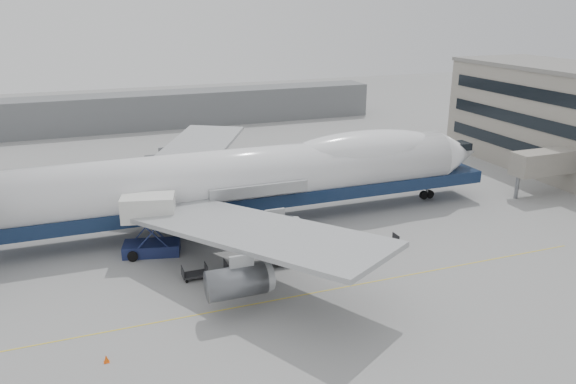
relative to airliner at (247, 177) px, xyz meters
name	(u,v)px	position (x,y,z in m)	size (l,w,h in m)	color
ground	(277,267)	(-0.64, -12.00, -5.62)	(260.00, 260.00, 0.00)	gray
apron_line	(300,295)	(-0.64, -18.00, -5.62)	(60.00, 0.15, 0.01)	gold
hangar	(112,113)	(-10.64, 58.00, -2.12)	(110.00, 8.00, 7.00)	slate
airliner	(247,177)	(0.00, 0.00, 0.00)	(67.00, 55.30, 19.98)	white
catering_truck	(150,222)	(-11.57, -4.64, -2.16)	(6.06, 4.75, 6.23)	navy
traffic_cone	(106,359)	(-17.12, -22.05, -5.35)	(0.40, 0.40, 0.59)	#FA580D
dolly_0	(195,274)	(-8.62, -11.65, -5.09)	(2.30, 1.35, 1.30)	#2D2D30
dolly_1	(237,267)	(-4.57, -11.65, -5.09)	(2.30, 1.35, 1.30)	#2D2D30
dolly_2	(277,260)	(-0.53, -11.65, -5.09)	(2.30, 1.35, 1.30)	#2D2D30
dolly_3	(315,254)	(3.52, -11.65, -5.09)	(2.30, 1.35, 1.30)	#2D2D30
dolly_4	(352,248)	(7.56, -11.65, -5.09)	(2.30, 1.35, 1.30)	#2D2D30
dolly_5	(387,242)	(11.61, -11.65, -5.09)	(2.30, 1.35, 1.30)	#2D2D30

